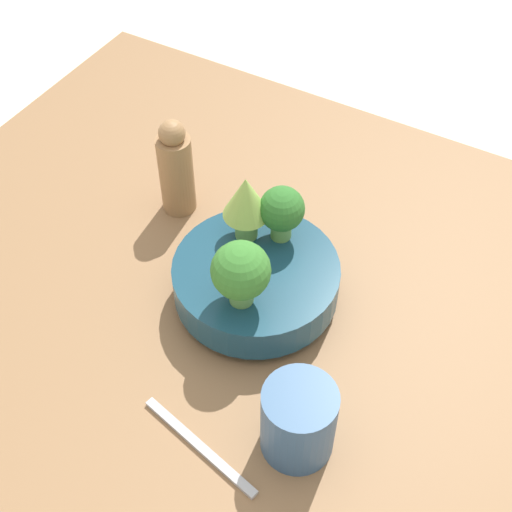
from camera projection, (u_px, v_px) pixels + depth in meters
The scene contains 9 objects.
ground_plane at pixel (263, 334), 0.92m from camera, with size 6.00×6.00×0.00m, color beige.
table at pixel (263, 325), 0.90m from camera, with size 1.10×0.89×0.04m.
bowl at pixel (256, 280), 0.88m from camera, with size 0.21×0.21×0.06m.
romanesco_piece_far at pixel (246, 201), 0.85m from camera, with size 0.06×0.06×0.09m.
broccoli_floret_front at pixel (241, 272), 0.79m from camera, with size 0.07×0.07×0.09m.
broccoli_floret_back at pixel (282, 211), 0.86m from camera, with size 0.06×0.06×0.08m.
cup at pixel (298, 421), 0.74m from camera, with size 0.08×0.08×0.10m.
pepper_mill at pixel (176, 169), 0.97m from camera, with size 0.05×0.05×0.15m.
fork at pixel (200, 446), 0.77m from camera, with size 0.16×0.05×0.01m.
Camera 1 is at (0.25, -0.47, 0.76)m, focal length 50.00 mm.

